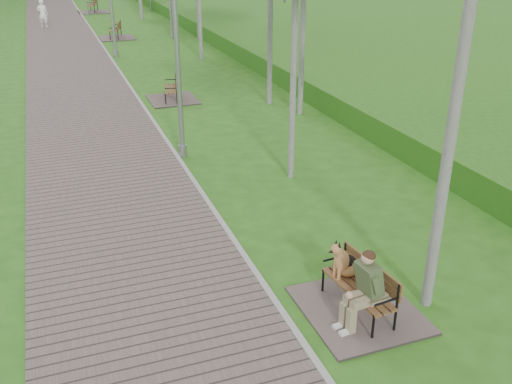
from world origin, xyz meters
The scene contains 10 objects.
ground centered at (0.00, 0.00, 0.00)m, with size 120.00×120.00×0.00m, color #2A5E19.
walkway centered at (-1.75, 21.50, 0.02)m, with size 3.50×67.00×0.04m, color #60514E.
kerb centered at (0.00, 21.50, 0.03)m, with size 0.10×67.00×0.05m, color #999993.
embankment centered at (12.00, 20.00, 0.00)m, with size 14.00×70.00×1.60m, color #448925.
bench_main centered at (0.99, -4.08, 0.39)m, with size 1.60×1.78×1.39m.
bench_second centered at (1.02, 8.26, 0.17)m, with size 1.54×1.71×0.94m.
bench_third centered at (0.94, 21.21, 0.20)m, with size 1.74×1.93×1.07m.
bench_far centered at (0.87, 32.60, 0.23)m, with size 2.03×2.26×1.25m.
lamp_post_near centered at (0.15, 3.02, 2.46)m, with size 0.20×0.20×5.27m.
pedestrian_near centered at (-2.48, 26.36, 0.79)m, with size 0.58×0.38×1.58m, color white.
Camera 1 is at (-2.70, -9.96, 5.04)m, focal length 40.00 mm.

